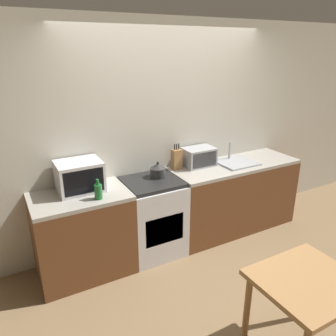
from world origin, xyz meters
The scene contains 12 objects.
ground_plane centered at (0.00, 0.00, 0.00)m, with size 16.00×16.00×0.00m, color brown.
wall_back centered at (0.00, 1.17, 1.30)m, with size 10.00×0.06×2.60m.
counter_left_run centered at (-1.17, 0.83, 0.45)m, with size 0.96×0.62×0.90m.
counter_right_run centered at (0.80, 0.83, 0.45)m, with size 1.70×0.62×0.90m.
stove_range centered at (-0.37, 0.83, 0.45)m, with size 0.63×0.62×0.90m.
kettle centered at (-0.26, 0.89, 0.98)m, with size 0.18×0.18×0.18m.
microwave centered at (-1.12, 0.94, 1.05)m, with size 0.44×0.36×0.31m.
bottle centered at (-1.02, 0.66, 0.98)m, with size 0.08×0.08×0.20m.
knife_block centered at (0.05, 1.02, 1.02)m, with size 0.11×0.09×0.31m.
toaster_oven centered at (0.35, 0.99, 1.01)m, with size 0.38×0.27×0.23m.
sink_basin centered at (0.83, 0.84, 0.92)m, with size 0.46×0.43×0.24m.
dining_table centered at (-0.02, -0.99, 0.61)m, with size 0.72×0.64×0.73m.
Camera 1 is at (-1.81, -2.18, 2.27)m, focal length 35.00 mm.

